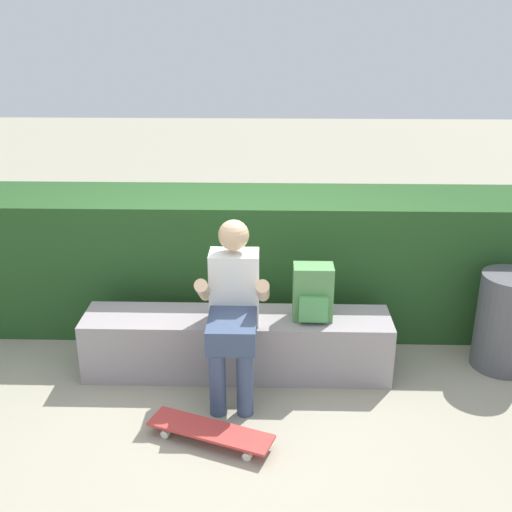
{
  "coord_description": "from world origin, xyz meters",
  "views": [
    {
      "loc": [
        0.24,
        -3.72,
        2.5
      ],
      "look_at": [
        0.13,
        0.46,
        0.85
      ],
      "focal_mm": 43.41,
      "sensor_mm": 36.0,
      "label": 1
    }
  ],
  "objects_px": {
    "bench_main": "(237,344)",
    "trash_bin": "(506,321)",
    "person_skater": "(233,304)",
    "backpack_on_bench": "(313,293)",
    "skateboard_near_person": "(210,431)"
  },
  "relations": [
    {
      "from": "skateboard_near_person",
      "to": "trash_bin",
      "type": "relative_size",
      "value": 1.11
    },
    {
      "from": "person_skater",
      "to": "backpack_on_bench",
      "type": "bearing_deg",
      "value": 20.1
    },
    {
      "from": "bench_main",
      "to": "trash_bin",
      "type": "bearing_deg",
      "value": 3.9
    },
    {
      "from": "bench_main",
      "to": "backpack_on_bench",
      "type": "height_order",
      "value": "backpack_on_bench"
    },
    {
      "from": "person_skater",
      "to": "backpack_on_bench",
      "type": "relative_size",
      "value": 3.02
    },
    {
      "from": "bench_main",
      "to": "trash_bin",
      "type": "distance_m",
      "value": 2.0
    },
    {
      "from": "backpack_on_bench",
      "to": "bench_main",
      "type": "bearing_deg",
      "value": 179.0
    },
    {
      "from": "skateboard_near_person",
      "to": "backpack_on_bench",
      "type": "relative_size",
      "value": 2.05
    },
    {
      "from": "backpack_on_bench",
      "to": "trash_bin",
      "type": "height_order",
      "value": "backpack_on_bench"
    },
    {
      "from": "bench_main",
      "to": "skateboard_near_person",
      "type": "distance_m",
      "value": 0.84
    },
    {
      "from": "bench_main",
      "to": "skateboard_near_person",
      "type": "relative_size",
      "value": 2.71
    },
    {
      "from": "person_skater",
      "to": "skateboard_near_person",
      "type": "distance_m",
      "value": 0.85
    },
    {
      "from": "backpack_on_bench",
      "to": "skateboard_near_person",
      "type": "bearing_deg",
      "value": -129.47
    },
    {
      "from": "person_skater",
      "to": "backpack_on_bench",
      "type": "xyz_separation_m",
      "value": [
        0.55,
        0.2,
        -0.0
      ]
    },
    {
      "from": "bench_main",
      "to": "person_skater",
      "type": "height_order",
      "value": "person_skater"
    }
  ]
}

